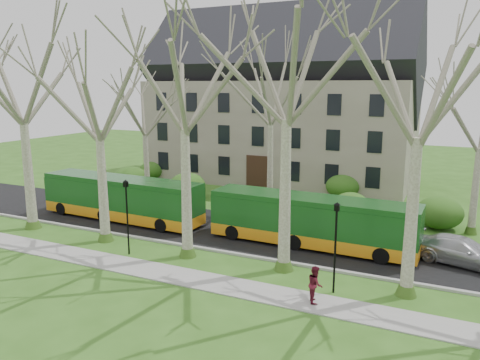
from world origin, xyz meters
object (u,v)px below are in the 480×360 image
at_px(bus_lead, 121,198).
at_px(sedan, 462,251).
at_px(bus_follow, 311,221).
at_px(pedestrian_b, 315,284).

relative_size(bus_lead, sedan, 2.50).
height_order(bus_lead, bus_follow, bus_lead).
bearing_deg(sedan, pedestrian_b, 156.05).
relative_size(sedan, pedestrian_b, 3.01).
xyz_separation_m(bus_lead, pedestrian_b, (16.43, -6.90, -0.74)).
bearing_deg(pedestrian_b, sedan, -59.34).
bearing_deg(bus_follow, bus_lead, -177.19).
xyz_separation_m(sedan, pedestrian_b, (-5.91, -7.78, 0.11)).
relative_size(bus_follow, sedan, 2.47).
bearing_deg(bus_follow, sedan, 5.19).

